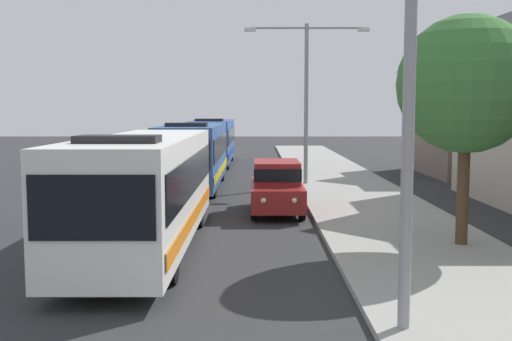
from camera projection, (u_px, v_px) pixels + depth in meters
name	position (u px, v px, depth m)	size (l,w,h in m)	color
bus_lead	(148.00, 187.00, 16.27)	(2.58, 10.88, 3.21)	silver
bus_second_in_line	(196.00, 153.00, 29.05)	(2.58, 10.91, 3.21)	#284C8C
bus_middle	(215.00, 140.00, 41.56)	(2.58, 11.32, 3.21)	#284C8C
white_suv	(278.00, 185.00, 22.04)	(1.86, 4.59, 1.90)	maroon
streetlamp_near	(412.00, 41.00, 9.59)	(5.04, 0.28, 7.66)	gray
streetlamp_mid	(308.00, 85.00, 29.40)	(6.04, 0.28, 7.74)	gray
roadside_tree	(468.00, 85.00, 15.91)	(3.65, 3.65, 6.10)	#4C3823
house_distant_gabled	(496.00, 101.00, 34.70)	(8.11, 8.51, 8.30)	#7A6656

